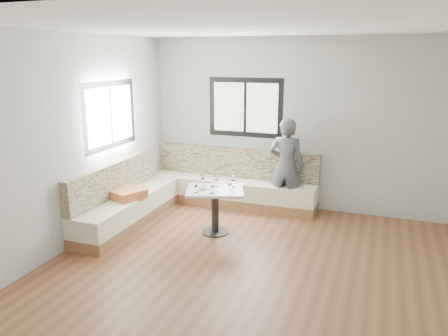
% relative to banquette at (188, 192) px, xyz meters
% --- Properties ---
extents(room, '(5.01, 5.01, 2.81)m').
position_rel_banquette_xyz_m(room, '(1.51, -1.54, 1.08)').
color(room, brown).
rests_on(room, ground).
extents(banquette, '(2.90, 2.80, 0.95)m').
position_rel_banquette_xyz_m(banquette, '(0.00, 0.00, 0.00)').
color(banquette, '#906547').
rests_on(banquette, ground).
extents(table, '(0.97, 0.86, 0.66)m').
position_rel_banquette_xyz_m(table, '(0.73, -0.66, 0.16)').
color(table, black).
rests_on(table, ground).
extents(person, '(0.58, 0.38, 1.56)m').
position_rel_banquette_xyz_m(person, '(1.50, 0.55, 0.45)').
color(person, '#494C50').
rests_on(person, ground).
extents(olive_ramekin, '(0.11, 0.11, 0.04)m').
position_rel_banquette_xyz_m(olive_ramekin, '(0.58, -0.73, 0.35)').
color(olive_ramekin, white).
rests_on(olive_ramekin, table).
extents(wine_glass_a, '(0.08, 0.08, 0.17)m').
position_rel_banquette_xyz_m(wine_glass_a, '(0.54, -0.90, 0.45)').
color(wine_glass_a, white).
rests_on(wine_glass_a, table).
extents(wine_glass_b, '(0.08, 0.08, 0.17)m').
position_rel_banquette_xyz_m(wine_glass_b, '(0.77, -0.85, 0.45)').
color(wine_glass_b, white).
rests_on(wine_glass_b, table).
extents(wine_glass_c, '(0.08, 0.08, 0.17)m').
position_rel_banquette_xyz_m(wine_glass_c, '(0.96, -0.68, 0.45)').
color(wine_glass_c, white).
rests_on(wine_glass_c, table).
extents(wine_glass_d, '(0.08, 0.08, 0.17)m').
position_rel_banquette_xyz_m(wine_glass_d, '(0.70, -0.52, 0.45)').
color(wine_glass_d, white).
rests_on(wine_glass_d, table).
extents(wine_glass_e, '(0.08, 0.08, 0.17)m').
position_rel_banquette_xyz_m(wine_glass_e, '(0.94, -0.46, 0.45)').
color(wine_glass_e, white).
rests_on(wine_glass_e, table).
extents(wine_glass_f, '(0.08, 0.08, 0.17)m').
position_rel_banquette_xyz_m(wine_glass_f, '(0.49, -0.54, 0.45)').
color(wine_glass_f, white).
rests_on(wine_glass_f, table).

